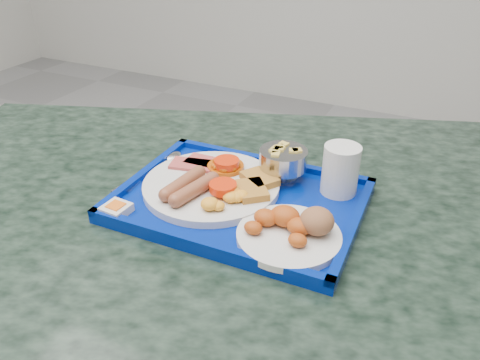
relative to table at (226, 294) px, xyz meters
The scene contains 9 objects.
table is the anchor object (origin of this frame).
tray 0.23m from the table, 31.00° to the left, with size 0.43×0.32×0.03m.
main_plate 0.25m from the table, 143.60° to the left, with size 0.25×0.25×0.04m.
bread_plate 0.29m from the table, 19.03° to the right, with size 0.17×0.17×0.05m.
fruit_bowl 0.30m from the table, 60.18° to the left, with size 0.09×0.09×0.06m.
juice_cup 0.35m from the table, 33.41° to the left, with size 0.07×0.07×0.09m.
spoon 0.30m from the table, 157.08° to the left, with size 0.04×0.18×0.01m.
knife 0.30m from the table, behind, with size 0.01×0.16×0.00m, color #ACACAE.
jam_packet 0.30m from the table, 141.53° to the right, with size 0.05×0.05×0.02m.
Camera 1 is at (0.80, -0.34, 1.31)m, focal length 35.00 mm.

